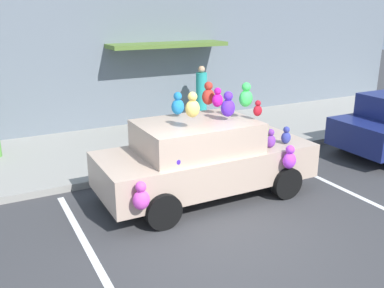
% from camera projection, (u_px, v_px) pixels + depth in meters
% --- Properties ---
extents(ground_plane, '(60.00, 60.00, 0.00)m').
position_uv_depth(ground_plane, '(220.00, 238.00, 7.04)').
color(ground_plane, '#38383A').
extents(sidewalk, '(24.00, 4.00, 0.15)m').
position_uv_depth(sidewalk, '(121.00, 149.00, 11.23)').
color(sidewalk, gray).
rests_on(sidewalk, ground).
extents(storefront_building, '(24.00, 1.25, 6.40)m').
position_uv_depth(storefront_building, '(92.00, 23.00, 12.10)').
color(storefront_building, slate).
rests_on(storefront_building, ground).
extents(parking_stripe_front, '(0.12, 3.60, 0.01)m').
position_uv_depth(parking_stripe_front, '(325.00, 181.00, 9.33)').
color(parking_stripe_front, silver).
rests_on(parking_stripe_front, ground).
extents(parking_stripe_rear, '(0.12, 3.60, 0.01)m').
position_uv_depth(parking_stripe_rear, '(83.00, 239.00, 6.99)').
color(parking_stripe_rear, silver).
rests_on(parking_stripe_rear, ground).
extents(plush_covered_car, '(4.27, 2.07, 2.25)m').
position_uv_depth(plush_covered_car, '(205.00, 157.00, 8.40)').
color(plush_covered_car, '#BDA28E').
rests_on(plush_covered_car, ground).
extents(teddy_bear_on_sidewalk, '(0.37, 0.31, 0.70)m').
position_uv_depth(teddy_bear_on_sidewalk, '(145.00, 147.00, 10.07)').
color(teddy_bear_on_sidewalk, brown).
rests_on(teddy_bear_on_sidewalk, sidewalk).
extents(pedestrian_near_shopfront, '(0.34, 0.34, 1.75)m').
position_uv_depth(pedestrian_near_shopfront, '(201.00, 96.00, 13.37)').
color(pedestrian_near_shopfront, teal).
rests_on(pedestrian_near_shopfront, sidewalk).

